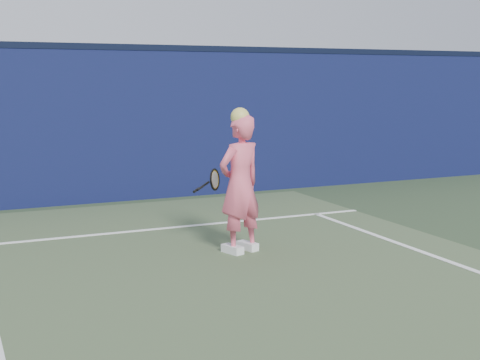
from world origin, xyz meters
name	(u,v)px	position (x,y,z in m)	size (l,w,h in m)	color
player	(240,184)	(2.85, 2.46, 0.82)	(0.69, 0.56, 1.71)	#EB5B77
racket	(213,180)	(2.69, 2.90, 0.81)	(0.46, 0.30, 0.28)	black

